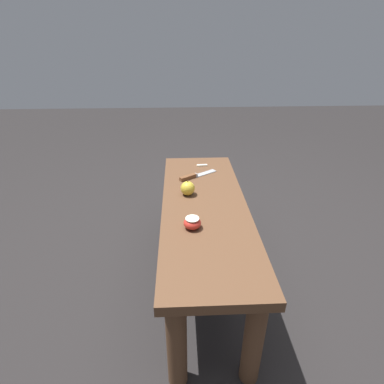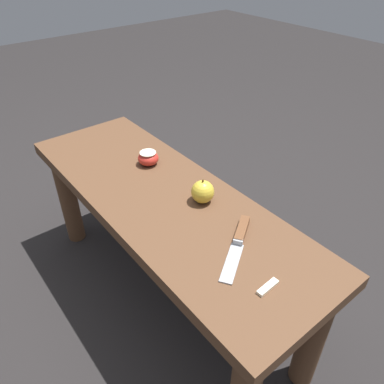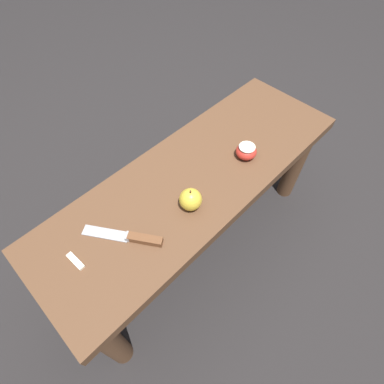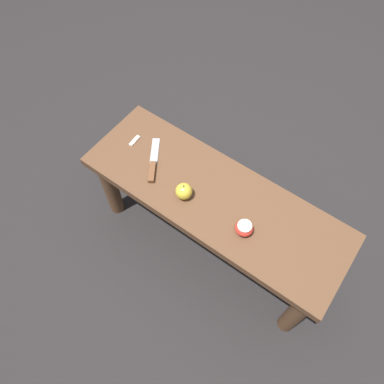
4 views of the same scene
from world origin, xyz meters
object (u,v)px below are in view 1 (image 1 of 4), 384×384
knife (193,176)px  apple_cut (192,223)px  apple_whole (188,188)px  wooden_bench (204,222)px

knife → apple_cut: (0.47, -0.03, 0.02)m
apple_cut → apple_whole: bearing=-178.0°
knife → apple_cut: size_ratio=2.97×
knife → apple_whole: size_ratio=2.72×
wooden_bench → knife: 0.31m
wooden_bench → knife: knife is taller
apple_whole → apple_cut: bearing=2.0°
knife → apple_whole: bearing=-133.9°
knife → apple_cut: bearing=-126.6°
apple_whole → apple_cut: (0.28, 0.01, -0.01)m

